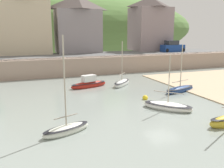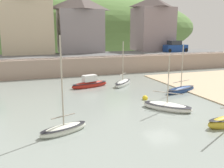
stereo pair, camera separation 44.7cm
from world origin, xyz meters
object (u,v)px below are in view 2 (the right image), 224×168
at_px(sailboat_far_left, 123,83).
at_px(sailboat_tall_mast, 90,84).
at_px(waterfront_building_centre, 80,24).
at_px(waterfront_building_right, 153,23).
at_px(waterfront_building_left, 27,18).
at_px(sailboat_nearest_shore, 64,128).
at_px(fishing_boat_green, 181,90).
at_px(parked_car_near_slipway, 175,47).
at_px(mooring_buoy, 145,98).
at_px(rowboat_small_beached, 167,107).

relative_size(sailboat_far_left, sailboat_tall_mast, 1.13).
distance_m(waterfront_building_centre, waterfront_building_right, 13.63).
relative_size(waterfront_building_left, sailboat_nearest_shore, 1.82).
distance_m(waterfront_building_centre, fishing_boat_green, 23.05).
distance_m(sailboat_nearest_shore, parked_car_near_slipway, 32.72).
bearing_deg(sailboat_nearest_shore, mooring_buoy, 11.29).
bearing_deg(sailboat_nearest_shore, sailboat_tall_mast, 47.80).
height_order(parked_car_near_slipway, mooring_buoy, parked_car_near_slipway).
xyz_separation_m(rowboat_small_beached, fishing_boat_green, (4.35, 4.44, 0.01)).
height_order(waterfront_building_right, fishing_boat_green, waterfront_building_right).
bearing_deg(mooring_buoy, sailboat_far_left, 86.78).
bearing_deg(parked_car_near_slipway, sailboat_far_left, -142.30).
bearing_deg(fishing_boat_green, parked_car_near_slipway, 40.25).
distance_m(waterfront_building_right, fishing_boat_green, 23.98).
relative_size(waterfront_building_right, rowboat_small_beached, 2.21).
bearing_deg(waterfront_building_right, waterfront_building_left, 180.00).
height_order(waterfront_building_centre, fishing_boat_green, waterfront_building_centre).
height_order(fishing_boat_green, mooring_buoy, fishing_boat_green).
bearing_deg(waterfront_building_left, sailboat_far_left, -60.42).
relative_size(waterfront_building_centre, sailboat_nearest_shore, 1.57).
relative_size(sailboat_nearest_shore, fishing_boat_green, 1.22).
bearing_deg(waterfront_building_left, waterfront_building_right, 0.00).
distance_m(waterfront_building_left, parked_car_near_slipway, 24.95).
relative_size(waterfront_building_left, parked_car_near_slipway, 2.61).
distance_m(waterfront_building_left, waterfront_building_right, 22.04).
bearing_deg(parked_car_near_slipway, sailboat_nearest_shore, -136.54).
distance_m(waterfront_building_right, sailboat_tall_mast, 23.98).
height_order(waterfront_building_centre, parked_car_near_slipway, waterfront_building_centre).
height_order(rowboat_small_beached, mooring_buoy, rowboat_small_beached).
xyz_separation_m(waterfront_building_left, mooring_buoy, (9.04, -22.66, -7.76)).
bearing_deg(waterfront_building_right, mooring_buoy, -119.82).
height_order(sailboat_far_left, mooring_buoy, sailboat_far_left).
bearing_deg(fishing_boat_green, sailboat_tall_mast, 128.75).
xyz_separation_m(waterfront_building_centre, fishing_boat_green, (5.30, -21.35, -6.90)).
bearing_deg(rowboat_small_beached, waterfront_building_centre, 140.87).
bearing_deg(parked_car_near_slipway, fishing_boat_green, -123.27).
bearing_deg(sailboat_far_left, waterfront_building_right, 6.01).
xyz_separation_m(waterfront_building_centre, parked_car_near_slipway, (15.69, -4.50, -3.94)).
xyz_separation_m(sailboat_tall_mast, rowboat_small_beached, (3.67, -9.69, -0.12)).
bearing_deg(waterfront_building_centre, parked_car_near_slipway, -16.01).
distance_m(sailboat_far_left, fishing_boat_green, 6.46).
relative_size(waterfront_building_right, fishing_boat_green, 1.99).
xyz_separation_m(sailboat_nearest_shore, parked_car_near_slipway, (23.01, 23.07, 2.94)).
relative_size(sailboat_nearest_shore, sailboat_tall_mast, 1.34).
height_order(waterfront_building_right, rowboat_small_beached, waterfront_building_right).
relative_size(sailboat_tall_mast, parked_car_near_slipway, 1.07).
bearing_deg(sailboat_far_left, sailboat_nearest_shore, -173.57).
distance_m(waterfront_building_right, sailboat_far_left, 21.97).
relative_size(waterfront_building_left, fishing_boat_green, 2.23).
relative_size(waterfront_building_centre, mooring_buoy, 19.17).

